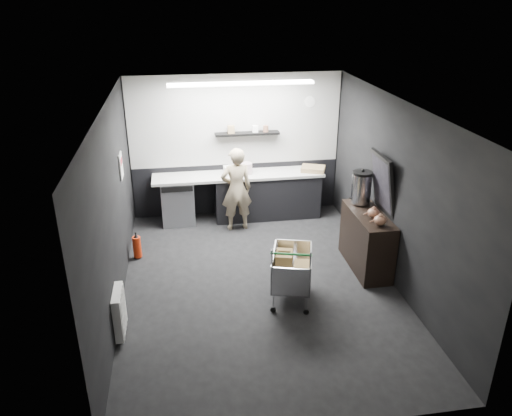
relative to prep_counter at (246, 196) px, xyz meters
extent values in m
plane|color=black|center=(-0.14, -2.42, -0.46)|extent=(5.50, 5.50, 0.00)
plane|color=silver|center=(-0.14, -2.42, 2.24)|extent=(5.50, 5.50, 0.00)
plane|color=black|center=(-0.14, 0.33, 0.89)|extent=(5.50, 0.00, 5.50)
plane|color=black|center=(-0.14, -5.17, 0.89)|extent=(5.50, 0.00, 5.50)
plane|color=black|center=(-2.14, -2.42, 0.89)|extent=(0.00, 5.50, 5.50)
plane|color=black|center=(1.86, -2.42, 0.89)|extent=(0.00, 5.50, 5.50)
cube|color=#B7B7B2|center=(-0.14, 0.31, 1.39)|extent=(3.95, 0.02, 1.70)
cube|color=black|center=(-0.14, 0.31, 0.04)|extent=(3.95, 0.02, 1.00)
cube|color=black|center=(0.06, 0.20, 1.16)|extent=(1.20, 0.22, 0.04)
cylinder|color=white|center=(1.26, 0.30, 1.69)|extent=(0.20, 0.03, 0.20)
cube|color=white|center=(-2.12, -1.12, 1.09)|extent=(0.02, 0.30, 0.40)
cube|color=red|center=(-2.11, -1.12, 1.16)|extent=(0.02, 0.22, 0.10)
cube|color=white|center=(-2.08, -3.32, -0.11)|extent=(0.10, 0.50, 0.60)
cube|color=white|center=(-0.14, -0.57, 2.21)|extent=(2.40, 0.20, 0.04)
cube|color=black|center=(0.41, 0.00, -0.03)|extent=(2.00, 0.56, 0.85)
cube|color=beige|center=(-0.14, 0.00, 0.42)|extent=(3.20, 0.60, 0.05)
cube|color=#9EA0A5|center=(-1.29, 0.00, -0.03)|extent=(0.60, 0.58, 0.85)
cube|color=black|center=(-1.29, -0.30, 0.32)|extent=(0.56, 0.02, 0.10)
imported|color=beige|center=(-0.23, -0.45, 0.32)|extent=(0.60, 0.42, 1.55)
cube|color=silver|center=(0.26, -2.84, -0.16)|extent=(0.73, 0.94, 0.02)
cube|color=silver|center=(0.00, -2.84, 0.05)|extent=(0.24, 0.80, 0.44)
cube|color=silver|center=(0.52, -2.84, 0.05)|extent=(0.24, 0.80, 0.44)
cube|color=silver|center=(0.26, -3.25, 0.05)|extent=(0.52, 0.16, 0.44)
cube|color=silver|center=(0.26, -2.44, 0.05)|extent=(0.52, 0.16, 0.44)
cylinder|color=silver|center=(0.03, -3.22, -0.29)|extent=(0.02, 0.02, 0.29)
cylinder|color=silver|center=(0.49, -3.22, -0.29)|extent=(0.02, 0.02, 0.29)
cylinder|color=silver|center=(0.03, -2.47, -0.29)|extent=(0.02, 0.02, 0.29)
cylinder|color=silver|center=(0.49, -2.47, -0.29)|extent=(0.02, 0.02, 0.29)
cylinder|color=green|center=(0.26, -3.31, 0.51)|extent=(0.52, 0.17, 0.03)
cube|color=brown|center=(0.14, -2.75, 0.04)|extent=(0.30, 0.34, 0.37)
cube|color=brown|center=(0.39, -2.96, 0.02)|extent=(0.28, 0.32, 0.33)
cylinder|color=black|center=(0.03, -3.22, -0.42)|extent=(0.08, 0.05, 0.08)
cylinder|color=black|center=(0.03, -2.47, -0.42)|extent=(0.08, 0.05, 0.08)
cylinder|color=black|center=(0.49, -3.22, -0.42)|extent=(0.08, 0.05, 0.08)
cylinder|color=black|center=(0.49, -2.47, -0.42)|extent=(0.08, 0.05, 0.08)
cube|color=black|center=(1.61, -2.16, 0.01)|extent=(0.47, 1.24, 0.93)
cylinder|color=silver|center=(1.61, -1.75, 0.73)|extent=(0.31, 0.31, 0.48)
cylinder|color=black|center=(1.61, -1.75, 0.99)|extent=(0.31, 0.31, 0.04)
sphere|color=black|center=(1.61, -1.75, 1.03)|extent=(0.05, 0.05, 0.05)
ellipsoid|color=brown|center=(1.61, -2.32, 0.56)|extent=(0.19, 0.19, 0.15)
ellipsoid|color=brown|center=(1.61, -2.58, 0.56)|extent=(0.19, 0.19, 0.15)
cube|color=black|center=(1.80, -2.11, 0.94)|extent=(0.21, 0.72, 0.92)
cube|color=black|center=(1.78, -2.11, 0.94)|extent=(0.15, 0.62, 0.80)
cylinder|color=red|center=(-1.99, -1.31, -0.26)|extent=(0.13, 0.13, 0.36)
cone|color=black|center=(-1.99, -1.31, -0.05)|extent=(0.09, 0.09, 0.05)
cylinder|color=black|center=(-1.99, -1.31, -0.02)|extent=(0.03, 0.03, 0.05)
cube|color=#94784E|center=(1.29, -0.05, 0.49)|extent=(0.53, 0.47, 0.09)
cylinder|color=beige|center=(0.02, 0.00, 0.55)|extent=(0.21, 0.21, 0.21)
cube|color=white|center=(-0.30, -0.05, 0.53)|extent=(0.23, 0.19, 0.18)
camera|label=1|loc=(-1.18, -8.75, 3.63)|focal=35.00mm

